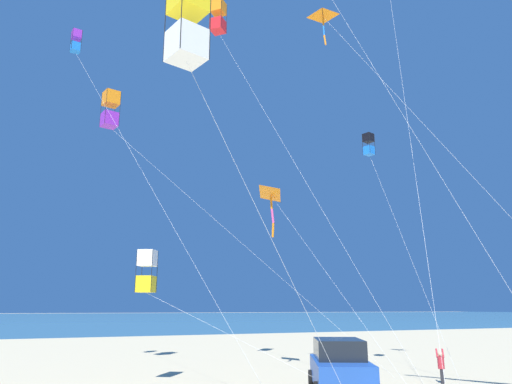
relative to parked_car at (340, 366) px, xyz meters
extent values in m
cube|color=#386B84|center=(-158.46, 2.02, -0.95)|extent=(240.00, 600.00, 0.01)
cube|color=#1E479E|center=(0.09, -0.04, -0.20)|extent=(4.68, 3.54, 0.84)
cube|color=black|center=(-0.22, 0.11, 0.56)|extent=(3.03, 2.59, 0.68)
cylinder|color=black|center=(-0.82, 1.43, -0.62)|extent=(0.69, 0.49, 0.66)
cylinder|color=black|center=(-1.63, -0.24, -0.62)|extent=(0.69, 0.49, 0.66)
cube|color=#232328|center=(-0.53, 5.11, -0.67)|extent=(0.24, 0.22, 0.57)
cylinder|color=#B72833|center=(-0.53, 5.11, -0.15)|extent=(0.36, 0.36, 0.47)
sphere|color=tan|center=(-0.53, 5.11, 0.17)|extent=(0.18, 0.18, 0.18)
cylinder|color=#B72833|center=(-0.69, 5.09, 0.20)|extent=(0.27, 0.23, 0.35)
cylinder|color=#B72833|center=(-0.54, 5.27, 0.20)|extent=(0.27, 0.23, 0.35)
cylinder|color=white|center=(0.98, 3.03, 9.60)|extent=(7.41, 5.40, 21.10)
cube|color=white|center=(5.37, -7.28, 7.92)|extent=(0.95, 0.95, 0.77)
cylinder|color=black|center=(5.10, -7.75, 8.54)|extent=(0.02, 0.02, 2.00)
cylinder|color=black|center=(5.84, -7.54, 8.54)|extent=(0.02, 0.02, 2.00)
cylinder|color=black|center=(4.89, -7.01, 8.54)|extent=(0.02, 0.02, 2.00)
cylinder|color=black|center=(5.63, -6.80, 8.54)|extent=(0.02, 0.02, 2.00)
cylinder|color=white|center=(5.11, -4.88, 3.29)|extent=(0.52, 4.81, 8.49)
cube|color=white|center=(-5.21, -5.98, 4.04)|extent=(0.93, 0.93, 0.68)
cube|color=yellow|center=(-5.21, -5.98, 2.95)|extent=(0.93, 0.93, 0.68)
cylinder|color=black|center=(-5.09, -6.45, 3.49)|extent=(0.02, 0.02, 1.76)
cylinder|color=black|center=(-4.75, -5.86, 3.49)|extent=(0.02, 0.02, 1.76)
cylinder|color=black|center=(-5.68, -6.10, 3.49)|extent=(0.02, 0.02, 1.76)
cylinder|color=black|center=(-5.33, -5.52, 3.49)|extent=(0.02, 0.02, 1.76)
cylinder|color=white|center=(-2.35, -2.92, 0.83)|extent=(5.73, 6.13, 3.57)
cube|color=purple|center=(-10.40, -9.58, 16.69)|extent=(0.55, 0.55, 0.49)
cube|color=blue|center=(-10.40, -9.58, 15.91)|extent=(0.55, 0.55, 0.49)
cylinder|color=black|center=(-10.61, -9.86, 16.30)|extent=(0.02, 0.02, 1.27)
cylinder|color=black|center=(-10.12, -9.79, 16.30)|extent=(0.02, 0.02, 1.27)
cylinder|color=black|center=(-10.68, -9.37, 16.30)|extent=(0.02, 0.02, 1.27)
cylinder|color=black|center=(-10.19, -9.31, 16.30)|extent=(0.02, 0.02, 1.27)
cylinder|color=white|center=(-5.06, -6.19, 7.36)|extent=(10.68, 6.80, 16.62)
pyramid|color=orange|center=(-1.62, 0.87, 15.27)|extent=(1.23, 1.33, 0.26)
cylinder|color=black|center=(-1.61, 0.86, 15.20)|extent=(0.82, 0.58, 0.21)
cylinder|color=orange|center=(-1.59, 0.85, 14.90)|extent=(0.14, 0.12, 0.51)
cylinder|color=blue|center=(-1.56, 0.85, 14.40)|extent=(0.11, 0.08, 0.50)
cylinder|color=orange|center=(-1.52, 0.86, 13.90)|extent=(0.16, 0.13, 0.51)
cylinder|color=white|center=(2.47, 4.24, 7.11)|extent=(8.18, 6.76, 16.12)
pyramid|color=orange|center=(-6.80, 0.58, 7.87)|extent=(1.66, 1.05, 0.74)
cylinder|color=black|center=(-6.80, 0.53, 7.79)|extent=(0.06, 1.24, 0.82)
cylinder|color=orange|center=(-6.79, 0.55, 7.35)|extent=(0.18, 0.20, 0.74)
cylinder|color=#EF4C93|center=(-6.77, 0.61, 6.61)|extent=(0.15, 0.21, 0.74)
cylinder|color=orange|center=(-6.77, 0.63, 5.88)|extent=(0.18, 0.19, 0.74)
cylinder|color=white|center=(-2.88, 1.42, 3.39)|extent=(7.85, 1.79, 8.69)
cylinder|color=white|center=(2.01, 1.28, 9.92)|extent=(8.28, 4.90, 21.74)
cube|color=black|center=(-5.06, 5.64, 11.05)|extent=(0.58, 0.58, 0.46)
cube|color=blue|center=(-5.06, 5.64, 10.30)|extent=(0.58, 0.58, 0.46)
cylinder|color=black|center=(-5.21, 5.35, 10.68)|extent=(0.02, 0.02, 1.21)
cylinder|color=black|center=(-4.77, 5.49, 10.68)|extent=(0.02, 0.02, 1.21)
cylinder|color=black|center=(-5.35, 5.79, 10.68)|extent=(0.02, 0.02, 1.21)
cylinder|color=black|center=(-4.90, 5.93, 10.68)|extent=(0.02, 0.02, 1.21)
cylinder|color=white|center=(-2.72, 5.78, 4.56)|extent=(4.69, 0.28, 11.02)
cube|color=orange|center=(-7.71, -2.26, 18.68)|extent=(1.02, 1.02, 0.72)
cube|color=red|center=(-7.71, -2.26, 17.52)|extent=(1.02, 1.02, 0.72)
cylinder|color=black|center=(-7.71, -2.77, 18.10)|extent=(0.02, 0.02, 1.88)
cylinder|color=black|center=(-7.20, -2.26, 18.10)|extent=(0.02, 0.02, 1.88)
cylinder|color=black|center=(-8.23, -2.26, 18.10)|extent=(0.02, 0.02, 1.88)
cylinder|color=black|center=(-7.71, -1.75, 18.10)|extent=(0.02, 0.02, 1.88)
cylinder|color=white|center=(-2.82, -0.03, 8.10)|extent=(9.81, 4.47, 18.11)
cube|color=orange|center=(-10.53, -7.48, 13.31)|extent=(0.95, 0.95, 0.79)
cube|color=purple|center=(-10.53, -7.48, 12.05)|extent=(0.95, 0.95, 0.79)
cylinder|color=black|center=(-10.82, -7.96, 12.68)|extent=(0.02, 0.02, 2.05)
cylinder|color=black|center=(-10.05, -7.77, 12.68)|extent=(0.02, 0.02, 2.05)
cylinder|color=black|center=(-11.01, -7.20, 12.68)|extent=(0.02, 0.02, 2.05)
cylinder|color=black|center=(-10.25, -7.01, 12.68)|extent=(0.02, 0.02, 2.05)
cylinder|color=white|center=(-6.50, -1.56, 5.35)|extent=(8.07, 11.85, 12.61)
camera|label=1|loc=(15.14, -9.71, 1.99)|focal=33.40mm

